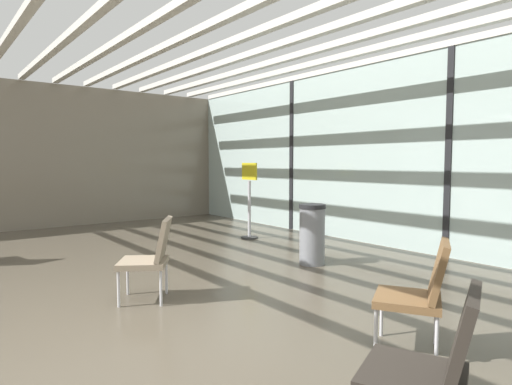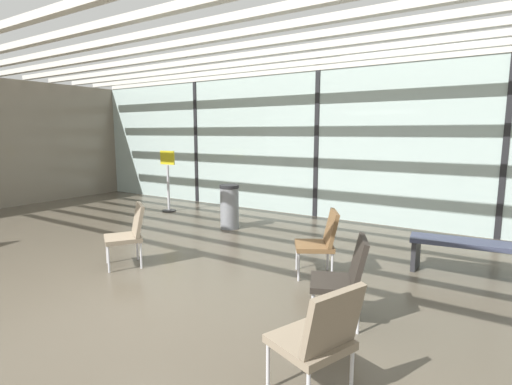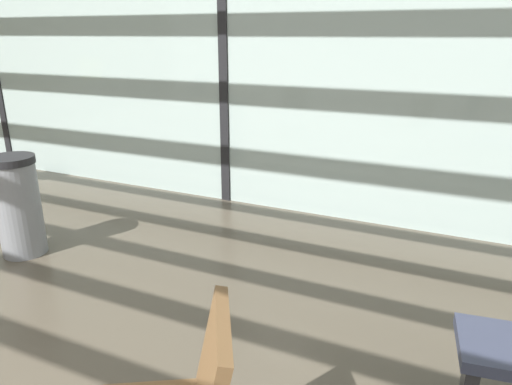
{
  "view_description": "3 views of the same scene",
  "coord_description": "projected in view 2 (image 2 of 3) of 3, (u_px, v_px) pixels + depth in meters",
  "views": [
    {
      "loc": [
        3.38,
        -1.13,
        1.46
      ],
      "look_at": [
        -0.51,
        1.88,
        1.11
      ],
      "focal_mm": 30.24,
      "sensor_mm": 36.0,
      "label": 1
    },
    {
      "loc": [
        3.56,
        -2.74,
        1.87
      ],
      "look_at": [
        -0.82,
        4.0,
        0.62
      ],
      "focal_mm": 27.25,
      "sensor_mm": 36.0,
      "label": 2
    },
    {
      "loc": [
        2.44,
        0.69,
        1.81
      ],
      "look_at": [
        1.7,
        2.29,
        1.21
      ],
      "focal_mm": 33.05,
      "sensor_mm": 36.0,
      "label": 3
    }
  ],
  "objects": [
    {
      "name": "waiting_bench",
      "position": [
        472.0,
        249.0,
        5.05
      ],
      "size": [
        1.54,
        0.59,
        0.47
      ],
      "rotation": [
        0.0,
        0.0,
        0.13
      ],
      "color": "#33384C",
      "rests_on": "ground"
    },
    {
      "name": "lounge_chair_0",
      "position": [
        129.0,
        231.0,
        5.46
      ],
      "size": [
        0.69,
        0.7,
        0.87
      ],
      "rotation": [
        0.0,
        0.0,
        5.7
      ],
      "color": "#7F705B",
      "rests_on": "ground"
    },
    {
      "name": "lounge_chair_3",
      "position": [
        345.0,
        275.0,
        3.79
      ],
      "size": [
        0.67,
        0.65,
        0.87
      ],
      "rotation": [
        0.0,
        0.0,
        5.12
      ],
      "color": "#28231E",
      "rests_on": "ground"
    },
    {
      "name": "window_mullion_1",
      "position": [
        317.0,
        145.0,
        8.54
      ],
      "size": [
        0.1,
        0.12,
        3.18
      ],
      "primitive_type": "cube",
      "color": "black",
      "rests_on": "ground"
    },
    {
      "name": "info_sign",
      "position": [
        168.0,
        183.0,
        9.19
      ],
      "size": [
        0.44,
        0.32,
        1.44
      ],
      "color": "#333333",
      "rests_on": "ground"
    },
    {
      "name": "lounge_chair_2",
      "position": [
        319.0,
        335.0,
        2.66
      ],
      "size": [
        0.66,
        0.64,
        0.87
      ],
      "rotation": [
        0.0,
        0.0,
        4.35
      ],
      "color": "#7F705B",
      "rests_on": "ground"
    },
    {
      "name": "ground_plane",
      "position": [
        127.0,
        296.0,
        4.47
      ],
      "size": [
        60.0,
        60.0,
        0.0
      ],
      "primitive_type": "plane",
      "color": "#4C4438"
    },
    {
      "name": "lounge_chair_1",
      "position": [
        321.0,
        239.0,
        5.05
      ],
      "size": [
        0.7,
        0.68,
        0.87
      ],
      "rotation": [
        0.0,
        0.0,
        5.24
      ],
      "color": "brown",
      "rests_on": "ground"
    },
    {
      "name": "window_mullion_2",
      "position": [
        505.0,
        149.0,
        6.65
      ],
      "size": [
        0.1,
        0.12,
        3.18
      ],
      "primitive_type": "cube",
      "color": "black",
      "rests_on": "ground"
    },
    {
      "name": "glass_curtain_wall",
      "position": [
        317.0,
        145.0,
        8.54
      ],
      "size": [
        14.0,
        0.08,
        3.18
      ],
      "primitive_type": "cube",
      "color": "#A3B7B2",
      "rests_on": "ground"
    },
    {
      "name": "ceiling_slats",
      "position": [
        224.0,
        36.0,
        5.55
      ],
      "size": [
        13.72,
        6.72,
        0.1
      ],
      "color": "beige",
      "rests_on": "glass_curtain_wall"
    },
    {
      "name": "parked_airplane",
      "position": [
        404.0,
        120.0,
        11.98
      ],
      "size": [
        12.03,
        4.52,
        4.52
      ],
      "color": "silver",
      "rests_on": "ground"
    },
    {
      "name": "trash_bin",
      "position": [
        229.0,
        207.0,
        7.58
      ],
      "size": [
        0.38,
        0.38,
        0.86
      ],
      "color": "slate",
      "rests_on": "ground"
    },
    {
      "name": "window_mullion_0",
      "position": [
        197.0,
        143.0,
        10.42
      ],
      "size": [
        0.1,
        0.12,
        3.18
      ],
      "primitive_type": "cube",
      "color": "black",
      "rests_on": "ground"
    }
  ]
}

